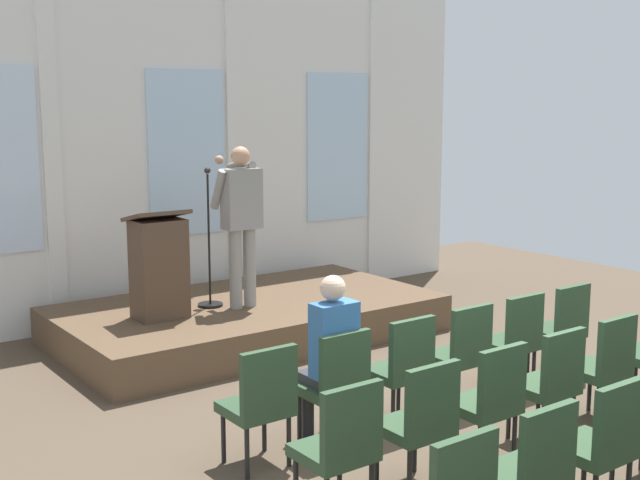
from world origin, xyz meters
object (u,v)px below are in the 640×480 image
Objects in this scene: chair_r0_c1 at (336,380)px; audience_r0_c1 at (330,351)px; chair_r1_c3 at (550,378)px; chair_r0_c4 at (514,336)px; chair_r1_c2 at (490,397)px; speaker at (241,214)px; mic_stand at (210,277)px; chair_r0_c0 at (261,399)px; chair_r0_c3 at (462,349)px; chair_r1_c0 at (341,442)px; lectern at (159,266)px; chair_r2_c1 at (532,467)px; chair_r2_c2 at (602,439)px; chair_r0_c5 at (562,325)px; chair_r0_c2 at (403,364)px; chair_r1_c1 at (421,418)px; chair_r1_c4 at (604,362)px.

audience_r0_c1 is (0.00, 0.08, 0.22)m from chair_r0_c1.
chair_r0_c1 is 1.00× the size of chair_r1_c3.
chair_r0_c4 is 1.68m from chair_r1_c2.
mic_stand is (-0.28, 0.23, -0.70)m from speaker.
chair_r0_c0 and chair_r1_c2 have the same top height.
chair_r0_c3 and chair_r1_c2 have the same top height.
chair_r0_c3 is at bearing 24.77° from chair_r1_c0.
chair_r0_c0 is at bearing -101.56° from lectern.
chair_r1_c0 is 1.18m from chair_r2_c1.
chair_r0_c1 is 2.03m from chair_r2_c2.
chair_r0_c1 is at bearing 180.00° from chair_r0_c4.
lectern is at bearing 133.78° from chair_r0_c5.
speaker reaches higher than chair_r1_c3.
chair_r1_c2 is (0.00, -0.96, 0.00)m from chair_r0_c2.
mic_stand is at bearing 83.35° from chair_r2_c1.
chair_r0_c2 is at bearing 125.85° from chair_r1_c3.
chair_r0_c2 and chair_r0_c3 have the same top height.
speaker is 4.02m from chair_r1_c1.
mic_stand is 5.01m from chair_r2_c2.
chair_r0_c2 is 1.38m from chair_r0_c4.
audience_r0_c1 is at bearing -88.35° from lectern.
chair_r0_c2 is at bearing 70.14° from chair_r2_c1.
chair_r1_c0 is 1.38m from chair_r1_c2.
chair_r2_c1 is at bearing -90.00° from chair_r1_c1.
chair_r2_c2 is (-0.17, -4.78, -0.92)m from speaker.
chair_r1_c3 is 1.00× the size of chair_r2_c2.
chair_r1_c4 is at bearing -72.43° from speaker.
lectern is 3.34m from chair_r0_c3.
audience_r0_c1 is 2.08m from chair_r0_c4.
chair_r0_c3 is at bearing 125.85° from chair_r1_c4.
lectern is 2.90m from audience_r0_c1.
chair_r2_c2 is (0.11, -5.01, -0.22)m from mic_stand.
chair_r0_c0 is 1.00× the size of chair_r2_c1.
chair_r0_c3 and chair_r1_c4 have the same top height.
chair_r0_c2 is (0.77, -2.97, -0.43)m from lectern.
lectern is 4.50m from chair_r1_c4.
chair_r1_c0 and chair_r1_c3 have the same top height.
chair_r1_c0 is at bearing 180.00° from chair_r1_c4.
chair_r1_c0 is at bearing -125.85° from chair_r0_c1.
audience_r0_c1 is (0.69, 0.08, 0.22)m from chair_r0_c0.
chair_r1_c2 is at bearing -56.29° from audience_r0_c1.
speaker reaches higher than audience_r0_c1.
chair_r0_c1 is at bearing 109.86° from chair_r2_c2.
lectern reaches higher than chair_r0_c1.
chair_r0_c2 and chair_r0_c5 have the same top height.
chair_r0_c3 is 1.00× the size of chair_r1_c4.
chair_r0_c4 is 1.00× the size of chair_r1_c2.
mic_stand reaches higher than chair_r0_c3.
mic_stand is 1.65× the size of chair_r1_c2.
chair_r1_c4 is (0.69, -0.96, 0.00)m from chair_r0_c3.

